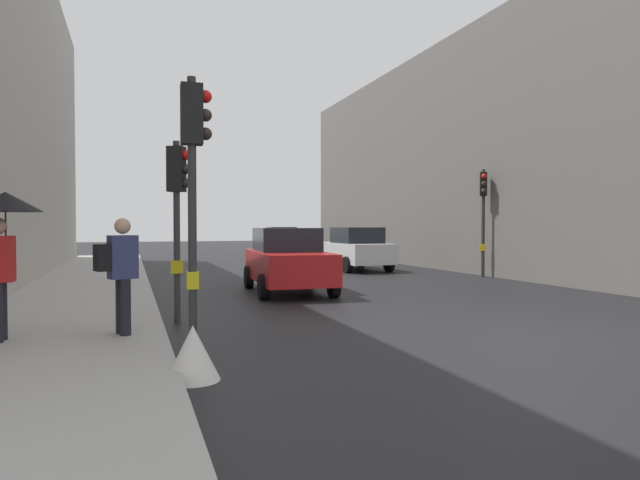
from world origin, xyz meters
The scene contains 12 objects.
ground_plane centered at (0.00, 0.00, 0.00)m, with size 120.00×120.00×0.00m, color black.
sidewalk_kerb centered at (-7.46, 6.00, 0.08)m, with size 3.26×40.00×0.16m, color #A8A5A0.
building_facade_right centered at (11.83, 11.80, 4.73)m, with size 12.00×31.46×9.46m, color slate.
traffic_light_mid_street centered at (5.52, 8.95, 2.64)m, with size 0.37×0.44×3.83m.
traffic_light_near_left centered at (-5.51, 0.14, 2.68)m, with size 0.43×0.25×3.89m.
traffic_light_near_right centered at (-5.51, 2.85, 2.34)m, with size 0.45×0.35×3.39m.
car_red_sedan centered at (-2.27, 6.84, 0.88)m, with size 2.25×4.32×1.76m.
car_silver_hatchback centered at (2.77, 26.55, 0.88)m, with size 2.26×4.32×1.76m.
car_white_compact centered at (2.43, 13.35, 0.88)m, with size 2.10×4.24×1.76m.
pedestrian_with_umbrella centered at (-8.07, 1.18, 1.84)m, with size 1.00×1.00×2.14m.
pedestrian_with_grey_backpack centered at (-6.51, 1.13, 1.16)m, with size 0.66×0.45×1.77m.
warning_sign_triangle centered at (-5.68, -1.19, 0.33)m, with size 0.64×0.64×0.65m, color silver.
Camera 1 is at (-6.36, -7.77, 1.81)m, focal length 31.10 mm.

